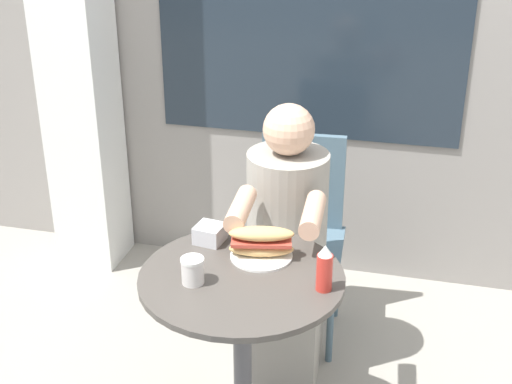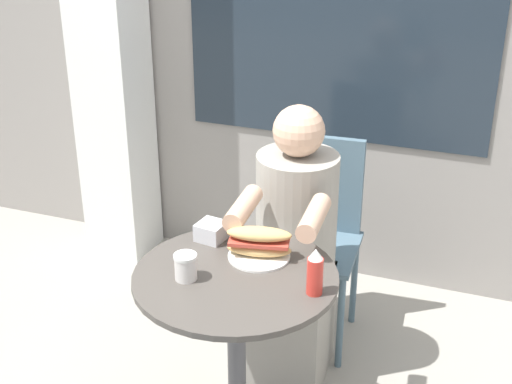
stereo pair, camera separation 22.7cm
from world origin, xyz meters
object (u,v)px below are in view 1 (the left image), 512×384
at_px(cafe_table, 242,329).
at_px(seated_diner, 285,265).
at_px(diner_chair, 300,218).
at_px(condiment_bottle, 325,268).
at_px(drink_cup, 193,270).
at_px(sandwich_on_plate, 261,244).

height_order(cafe_table, seated_diner, seated_diner).
relative_size(diner_chair, condiment_bottle, 5.82).
xyz_separation_m(cafe_table, condiment_bottle, (0.26, -0.02, 0.28)).
relative_size(cafe_table, drink_cup, 8.81).
bearing_deg(seated_diner, drink_cup, 69.65).
xyz_separation_m(cafe_table, seated_diner, (0.04, 0.49, -0.04)).
bearing_deg(cafe_table, seated_diner, 85.60).
distance_m(sandwich_on_plate, drink_cup, 0.26).
bearing_deg(diner_chair, drink_cup, 76.27).
bearing_deg(cafe_table, diner_chair, 87.97).
relative_size(seated_diner, condiment_bottle, 7.52).
height_order(cafe_table, diner_chair, diner_chair).
relative_size(diner_chair, seated_diner, 0.77).
xyz_separation_m(seated_diner, sandwich_on_plate, (-0.00, -0.37, 0.29)).
bearing_deg(cafe_table, drink_cup, -149.80).
bearing_deg(seated_diner, cafe_table, 81.91).
distance_m(diner_chair, drink_cup, 0.96).
bearing_deg(diner_chair, cafe_table, 84.28).
height_order(diner_chair, sandwich_on_plate, diner_chair).
distance_m(cafe_table, sandwich_on_plate, 0.28).
bearing_deg(seated_diner, diner_chair, -92.35).
xyz_separation_m(cafe_table, drink_cup, (-0.13, -0.08, 0.25)).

